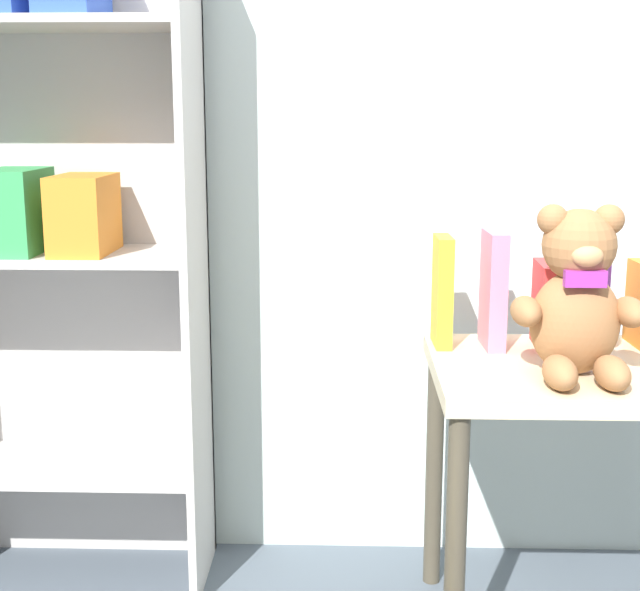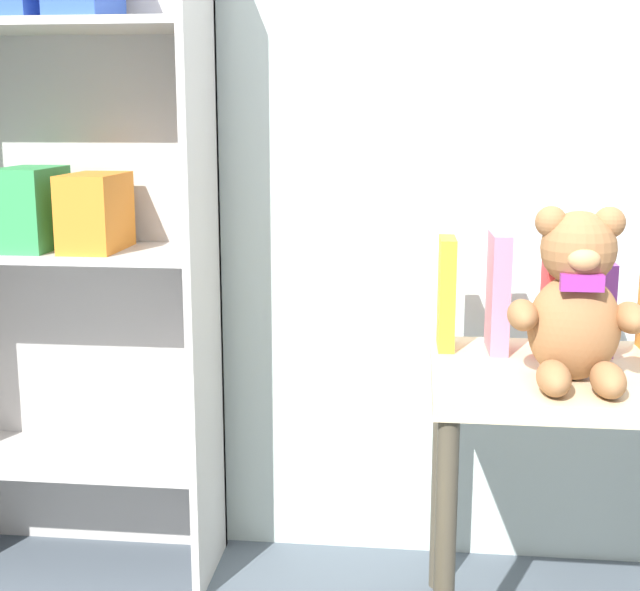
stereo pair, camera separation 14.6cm
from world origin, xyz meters
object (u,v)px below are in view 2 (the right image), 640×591
book_standing_yellow (447,293)px  book_standing_red (549,309)px  display_table (581,416)px  teddy_bear (576,304)px  book_standing_pink (498,293)px  book_standing_purple (601,307)px  bookshelf_side (72,207)px

book_standing_yellow → book_standing_red: 0.22m
display_table → book_standing_yellow: size_ratio=2.53×
display_table → teddy_bear: bearing=-113.9°
book_standing_yellow → book_standing_pink: book_standing_pink is taller
book_standing_yellow → book_standing_purple: size_ratio=1.23×
bookshelf_side → display_table: (1.14, -0.25, -0.38)m
display_table → book_standing_pink: (-0.16, 0.13, 0.22)m
display_table → book_standing_yellow: 0.37m
book_standing_red → book_standing_purple: bearing=8.9°
book_standing_yellow → book_standing_pink: (0.11, -0.01, 0.01)m
book_standing_pink → book_standing_purple: size_ratio=1.29×
book_standing_yellow → book_standing_red: size_ratio=1.30×
teddy_bear → book_standing_pink: bearing=120.8°
book_standing_yellow → display_table: bearing=-29.4°
bookshelf_side → book_standing_purple: 1.21m
bookshelf_side → book_standing_red: size_ratio=8.54×
teddy_bear → book_standing_red: bearing=94.8°
book_standing_yellow → book_standing_purple: 0.32m
teddy_bear → book_standing_yellow: bearing=136.2°
bookshelf_side → book_standing_pink: bookshelf_side is taller
book_standing_red → book_standing_yellow: bearing=179.5°
book_standing_pink → teddy_bear: bearing=-61.0°
bookshelf_side → book_standing_pink: size_ratio=6.25×
bookshelf_side → book_standing_red: bookshelf_side is taller
display_table → book_standing_red: bearing=112.2°
book_standing_yellow → book_standing_red: (0.22, -0.01, -0.03)m
book_standing_yellow → teddy_bear: bearing=-45.3°
teddy_bear → book_standing_pink: teddy_bear is taller
book_standing_pink → book_standing_purple: 0.22m
display_table → book_standing_yellow: book_standing_yellow is taller
display_table → teddy_bear: teddy_bear is taller
teddy_bear → book_standing_yellow: 0.32m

